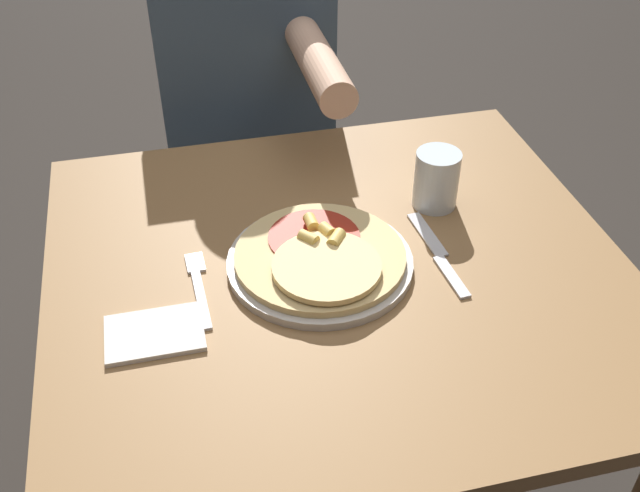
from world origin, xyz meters
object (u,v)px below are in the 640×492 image
plate (320,263)px  fork (199,284)px  knife (439,255)px  person_diner (246,100)px  drinking_glass (436,179)px  pizza (321,256)px  dining_table (338,324)px

plate → fork: 0.19m
knife → person_diner: size_ratio=0.18×
fork → knife: size_ratio=0.79×
knife → drinking_glass: (0.04, 0.14, 0.05)m
pizza → fork: bearing=178.7°
pizza → dining_table: bearing=-2.9°
pizza → plate: bearing=93.6°
plate → drinking_glass: 0.27m
plate → dining_table: bearing=-14.5°
plate → knife: (0.19, -0.02, -0.00)m
dining_table → knife: 0.21m
knife → drinking_glass: bearing=72.9°
dining_table → plate: bearing=165.5°
knife → dining_table: bearing=175.8°
plate → knife: size_ratio=1.32×
pizza → drinking_glass: (0.23, 0.13, 0.03)m
knife → person_diner: person_diner is taller
person_diner → fork: bearing=-105.1°
pizza → knife: size_ratio=1.21×
pizza → knife: 0.19m
fork → drinking_glass: 0.44m
plate → pizza: bearing=-86.4°
drinking_glass → plate: bearing=-152.9°
plate → knife: bearing=-5.8°
dining_table → fork: bearing=178.5°
knife → drinking_glass: drinking_glass is taller
plate → person_diner: bearing=91.5°
fork → plate: bearing=0.6°
fork → person_diner: bearing=74.9°
pizza → fork: (-0.19, 0.00, -0.02)m
knife → drinking_glass: size_ratio=2.17×
plate → person_diner: size_ratio=0.24×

